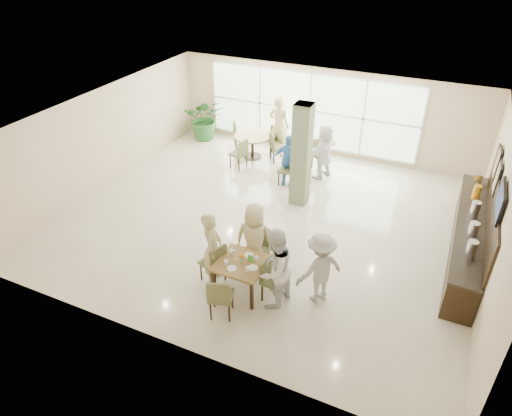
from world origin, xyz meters
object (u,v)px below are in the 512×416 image
at_px(round_table_left, 252,140).
at_px(adult_standing, 279,125).
at_px(teen_far, 254,240).
at_px(round_table_right, 296,154).
at_px(buffet_counter, 469,236).
at_px(adult_b, 324,151).
at_px(main_table, 242,266).
at_px(adult_a, 288,160).
at_px(teen_standing, 320,268).
at_px(teen_right, 274,269).
at_px(teen_left, 212,249).
at_px(potted_plant, 205,118).

xyz_separation_m(round_table_left, adult_standing, (0.66, 0.60, 0.39)).
bearing_deg(teen_far, round_table_right, -87.64).
distance_m(buffet_counter, teen_far, 4.87).
height_order(adult_b, adult_standing, adult_standing).
bearing_deg(main_table, adult_a, 100.02).
height_order(round_table_left, teen_standing, teen_standing).
relative_size(buffet_counter, adult_a, 3.09).
relative_size(round_table_right, adult_b, 0.69).
xyz_separation_m(teen_far, adult_b, (-0.00, 4.90, -0.03)).
distance_m(round_table_left, buffet_counter, 7.20).
relative_size(teen_right, adult_b, 1.06).
bearing_deg(teen_standing, teen_left, -40.56).
height_order(teen_right, teen_standing, teen_right).
xyz_separation_m(potted_plant, adult_a, (3.82, -1.89, 0.01)).
bearing_deg(round_table_right, round_table_left, 165.76).
bearing_deg(teen_standing, main_table, -34.58).
bearing_deg(round_table_left, main_table, -66.90).
xyz_separation_m(teen_standing, adult_standing, (-3.36, 6.08, 0.19)).
bearing_deg(adult_standing, round_table_right, 139.02).
distance_m(teen_left, adult_b, 5.56).
height_order(round_table_left, adult_a, adult_a).
bearing_deg(teen_right, teen_standing, 132.83).
xyz_separation_m(teen_standing, adult_b, (-1.53, 5.13, 0.03)).
relative_size(buffet_counter, adult_standing, 2.40).
height_order(buffet_counter, teen_far, buffet_counter).
xyz_separation_m(main_table, adult_a, (-0.83, 4.70, 0.10)).
height_order(buffet_counter, teen_left, buffet_counter).
distance_m(teen_left, adult_standing, 6.58).
xyz_separation_m(main_table, teen_left, (-0.69, 0.04, 0.18)).
height_order(round_table_right, teen_left, teen_left).
relative_size(round_table_left, adult_b, 0.72).
distance_m(round_table_left, adult_standing, 0.98).
relative_size(main_table, round_table_right, 0.86).
xyz_separation_m(teen_left, teen_far, (0.67, 0.62, 0.02)).
height_order(buffet_counter, adult_a, buffet_counter).
bearing_deg(round_table_right, adult_standing, 133.72).
bearing_deg(potted_plant, buffet_counter, -21.15).
xyz_separation_m(buffet_counter, teen_right, (-3.40, -3.24, 0.33)).
height_order(round_table_left, buffet_counter, buffet_counter).
relative_size(adult_a, adult_b, 0.92).
relative_size(round_table_right, adult_standing, 0.58).
relative_size(teen_far, adult_a, 1.13).
distance_m(teen_left, teen_far, 0.91).
relative_size(round_table_left, potted_plant, 0.79).
height_order(round_table_right, teen_right, teen_right).
bearing_deg(teen_far, teen_standing, 163.60).
bearing_deg(adult_standing, round_table_left, 47.50).
distance_m(round_table_left, teen_standing, 6.81).
bearing_deg(round_table_left, teen_right, -61.39).
height_order(round_table_left, potted_plant, potted_plant).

